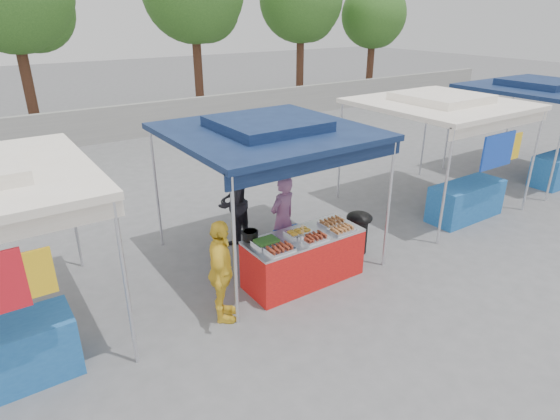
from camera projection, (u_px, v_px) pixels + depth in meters
ground_plane at (300, 277)px, 8.04m from camera, size 80.00×80.00×0.00m
back_wall at (111, 124)px, 16.17m from camera, size 40.00×0.25×1.20m
main_canopy at (268, 131)px, 7.85m from camera, size 3.20×3.20×2.57m
neighbor_stall_right at (452, 141)px, 10.17m from camera, size 3.20×3.20×2.57m
neighbor_stall_far at (549, 119)px, 12.24m from camera, size 3.20×3.20×2.57m
tree_3 at (303, 3)px, 21.63m from camera, size 3.83×3.83×6.59m
tree_4 at (375, 18)px, 23.92m from camera, size 3.36×3.27×5.63m
vendor_table at (304, 258)px, 7.80m from camera, size 2.00×0.80×0.85m
food_tray_fl at (280, 249)px, 7.12m from camera, size 0.42×0.30×0.07m
food_tray_fm at (314, 238)px, 7.46m from camera, size 0.42×0.30×0.07m
food_tray_fr at (342, 230)px, 7.75m from camera, size 0.42×0.30×0.07m
food_tray_bl at (267, 242)px, 7.34m from camera, size 0.42×0.30×0.07m
food_tray_bm at (299, 232)px, 7.67m from camera, size 0.42×0.30×0.07m
food_tray_br at (332, 222)px, 8.01m from camera, size 0.42×0.30×0.07m
cooking_pot at (250, 235)px, 7.47m from camera, size 0.25×0.25×0.15m
skewer_cup at (302, 238)px, 7.41m from camera, size 0.09×0.09×0.11m
wok_burner at (359, 229)px, 8.71m from camera, size 0.49×0.49×0.82m
crate_left at (262, 259)px, 8.34m from camera, size 0.48×0.34×0.29m
crate_right at (291, 254)px, 8.47m from camera, size 0.54×0.38×0.32m
crate_stacked at (291, 238)px, 8.35m from camera, size 0.53×0.37×0.32m
vendor_woman at (283, 219)px, 8.39m from camera, size 0.65×0.50×1.58m
helper_man at (232, 202)px, 8.99m from camera, size 1.02×0.96×1.66m
customer_person at (221, 272)px, 6.67m from camera, size 0.81×0.99×1.58m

